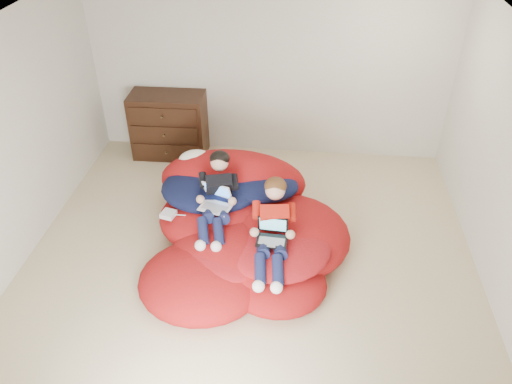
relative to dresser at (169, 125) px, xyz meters
name	(u,v)px	position (x,y,z in m)	size (l,w,h in m)	color
room_shell	(249,247)	(1.42, -2.22, -0.25)	(5.10, 5.10, 2.77)	#C6B68D
dresser	(169,125)	(0.00, 0.00, 0.00)	(1.06, 0.60, 0.95)	black
beanbag_pile	(242,228)	(1.31, -1.96, -0.22)	(2.33, 2.47, 0.88)	#B01315
cream_pillow	(198,162)	(0.67, -1.18, 0.15)	(0.48, 0.31, 0.31)	white
older_boy	(217,193)	(1.03, -1.88, 0.20)	(0.38, 1.04, 0.68)	black
younger_boy	(273,224)	(1.68, -2.30, 0.15)	(0.35, 1.09, 0.70)	red
laptop_white	(216,200)	(1.03, -1.94, 0.15)	(0.38, 0.41, 0.23)	silver
laptop_black	(272,234)	(1.68, -2.39, 0.09)	(0.33, 0.29, 0.23)	black
power_adapter	(168,214)	(0.48, -1.99, -0.05)	(0.15, 0.15, 0.06)	silver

